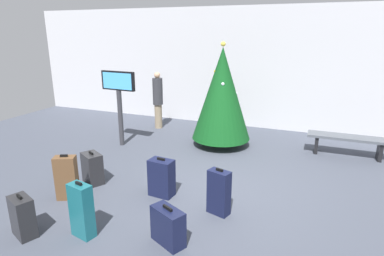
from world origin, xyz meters
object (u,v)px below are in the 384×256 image
at_px(traveller_0, 158,99).
at_px(suitcase_4, 219,192).
at_px(suitcase_2, 23,217).
at_px(suitcase_6, 162,178).
at_px(flight_info_kiosk, 119,94).
at_px(holiday_tree, 222,94).
at_px(suitcase_5, 92,168).
at_px(waiting_bench, 348,141).
at_px(suitcase_3, 168,226).
at_px(suitcase_1, 82,211).
at_px(suitcase_0, 67,178).

distance_m(traveller_0, suitcase_4, 5.05).
bearing_deg(suitcase_2, suitcase_6, 54.60).
bearing_deg(flight_info_kiosk, holiday_tree, 21.18).
bearing_deg(traveller_0, suitcase_5, -81.64).
xyz_separation_m(waiting_bench, suitcase_2, (-4.43, -5.11, -0.07)).
xyz_separation_m(suitcase_3, suitcase_4, (0.41, 0.99, 0.11)).
height_order(suitcase_1, suitcase_5, suitcase_1).
bearing_deg(holiday_tree, suitcase_0, -114.62).
bearing_deg(suitcase_5, suitcase_2, -84.25).
relative_size(waiting_bench, suitcase_3, 3.20).
bearing_deg(suitcase_0, flight_info_kiosk, 104.49).
xyz_separation_m(traveller_0, suitcase_6, (2.01, -3.74, -0.56)).
bearing_deg(suitcase_6, suitcase_1, -108.35).
bearing_deg(suitcase_0, traveller_0, 96.92).
relative_size(suitcase_4, suitcase_5, 1.22).
bearing_deg(suitcase_1, suitcase_4, 38.66).
bearing_deg(suitcase_0, suitcase_3, -12.51).
bearing_deg(suitcase_4, holiday_tree, 106.36).
bearing_deg(suitcase_6, suitcase_0, -154.26).
relative_size(suitcase_5, suitcase_6, 0.89).
bearing_deg(waiting_bench, suitcase_5, -143.87).
distance_m(suitcase_1, suitcase_6, 1.56).
relative_size(suitcase_1, suitcase_5, 1.32).
distance_m(suitcase_0, suitcase_2, 1.11).
relative_size(waiting_bench, suitcase_6, 2.53).
bearing_deg(traveller_0, suitcase_0, -83.08).
relative_size(waiting_bench, suitcase_2, 2.82).
bearing_deg(traveller_0, suitcase_4, -51.57).
xyz_separation_m(suitcase_3, suitcase_6, (-0.70, 1.19, 0.07)).
relative_size(flight_info_kiosk, suitcase_5, 2.98).
bearing_deg(suitcase_6, suitcase_5, -178.03).
height_order(waiting_bench, suitcase_3, suitcase_3).
bearing_deg(suitcase_6, holiday_tree, 86.14).
xyz_separation_m(flight_info_kiosk, suitcase_2, (0.89, -3.80, -1.03)).
height_order(flight_info_kiosk, suitcase_5, flight_info_kiosk).
distance_m(holiday_tree, flight_info_kiosk, 2.54).
bearing_deg(suitcase_6, traveller_0, 118.24).
bearing_deg(suitcase_1, suitcase_5, 123.76).
relative_size(holiday_tree, suitcase_1, 3.09).
height_order(waiting_bench, traveller_0, traveller_0).
relative_size(flight_info_kiosk, suitcase_0, 2.31).
distance_m(traveller_0, suitcase_1, 5.46).
distance_m(holiday_tree, waiting_bench, 3.14).
distance_m(suitcase_5, suitcase_6, 1.45).
height_order(waiting_bench, suitcase_2, suitcase_2).
height_order(holiday_tree, suitcase_3, holiday_tree).
bearing_deg(flight_info_kiosk, suitcase_2, -76.77).
relative_size(traveller_0, suitcase_2, 2.65).
relative_size(suitcase_4, suitcase_6, 1.09).
bearing_deg(suitcase_2, traveller_0, 97.54).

